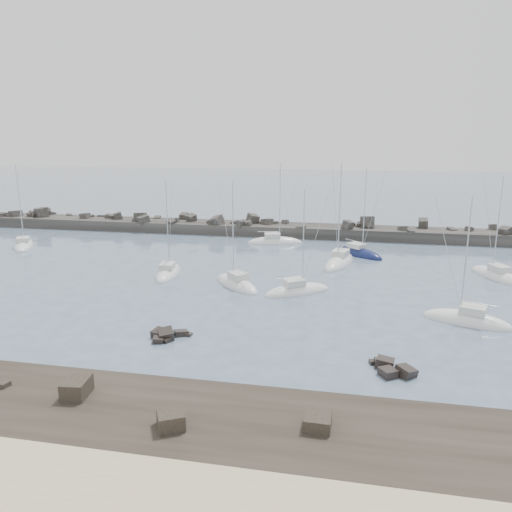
# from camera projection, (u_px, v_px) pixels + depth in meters

# --- Properties ---
(ground) EXTENTS (400.00, 400.00, 0.00)m
(ground) POSITION_uv_depth(u_px,v_px,m) (240.00, 308.00, 50.77)
(ground) COLOR slate
(ground) RESTS_ON ground
(rock_shelf) EXTENTS (140.00, 12.00, 1.94)m
(rock_shelf) POSITION_uv_depth(u_px,v_px,m) (159.00, 431.00, 29.82)
(rock_shelf) COLOR black
(rock_shelf) RESTS_ON ground
(rock_cluster_near) EXTENTS (3.38, 3.29, 1.65)m
(rock_cluster_near) POSITION_uv_depth(u_px,v_px,m) (168.00, 337.00, 43.32)
(rock_cluster_near) COLOR black
(rock_cluster_near) RESTS_ON ground
(rock_cluster_far) EXTENTS (3.59, 3.10, 1.43)m
(rock_cluster_far) POSITION_uv_depth(u_px,v_px,m) (390.00, 369.00, 37.32)
(rock_cluster_far) COLOR black
(rock_cluster_far) RESTS_ON ground
(breakwater) EXTENTS (115.00, 6.97, 5.22)m
(breakwater) POSITION_uv_depth(u_px,v_px,m) (246.00, 232.00, 88.31)
(breakwater) COLOR #2D2B28
(breakwater) RESTS_ON ground
(sailboat_1) EXTENTS (6.72, 8.94, 13.76)m
(sailboat_1) POSITION_uv_depth(u_px,v_px,m) (24.00, 246.00, 78.03)
(sailboat_1) COLOR white
(sailboat_1) RESTS_ON ground
(sailboat_3) EXTENTS (3.44, 8.23, 12.68)m
(sailboat_3) POSITION_uv_depth(u_px,v_px,m) (168.00, 273.00, 62.70)
(sailboat_3) COLOR white
(sailboat_3) RESTS_ON ground
(sailboat_4) EXTENTS (9.19, 4.56, 13.90)m
(sailboat_4) POSITION_uv_depth(u_px,v_px,m) (275.00, 242.00, 80.46)
(sailboat_4) COLOR white
(sailboat_4) RESTS_ON ground
(sailboat_5) EXTENTS (7.51, 7.65, 13.10)m
(sailboat_5) POSITION_uv_depth(u_px,v_px,m) (237.00, 285.00, 57.98)
(sailboat_5) COLOR white
(sailboat_5) RESTS_ON ground
(sailboat_6) EXTENTS (5.22, 9.71, 14.79)m
(sailboat_6) POSITION_uv_depth(u_px,v_px,m) (339.00, 263.00, 67.67)
(sailboat_6) COLOR white
(sailboat_6) RESTS_ON ground
(sailboat_7) EXTENTS (7.88, 6.37, 12.49)m
(sailboat_7) POSITION_uv_depth(u_px,v_px,m) (297.00, 292.00, 55.51)
(sailboat_7) COLOR white
(sailboat_7) RESTS_ON ground
(sailboat_8) EXTENTS (8.12, 7.85, 13.63)m
(sailboat_8) POSITION_uv_depth(u_px,v_px,m) (358.00, 254.00, 72.87)
(sailboat_8) COLOR #101843
(sailboat_8) RESTS_ON ground
(sailboat_9) EXTENTS (8.41, 5.04, 12.88)m
(sailboat_9) POSITION_uv_depth(u_px,v_px,m) (467.00, 321.00, 46.76)
(sailboat_9) COLOR white
(sailboat_9) RESTS_ON ground
(sailboat_10) EXTENTS (6.18, 8.66, 13.35)m
(sailboat_10) POSITION_uv_depth(u_px,v_px,m) (496.00, 277.00, 61.33)
(sailboat_10) COLOR white
(sailboat_10) RESTS_ON ground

